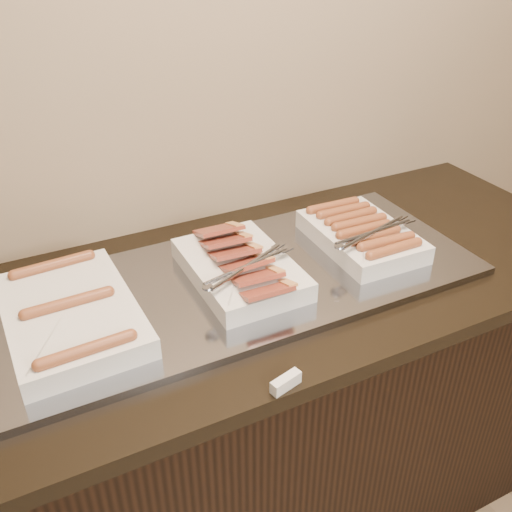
# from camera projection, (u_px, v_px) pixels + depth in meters

# --- Properties ---
(counter) EXTENTS (2.06, 0.76, 0.90)m
(counter) POSITION_uv_depth(u_px,v_px,m) (238.00, 414.00, 1.64)
(counter) COLOR black
(counter) RESTS_ON ground
(warming_tray) EXTENTS (1.20, 0.50, 0.02)m
(warming_tray) POSITION_uv_depth(u_px,v_px,m) (238.00, 281.00, 1.40)
(warming_tray) COLOR gray
(warming_tray) RESTS_ON counter
(dish_left) EXTENTS (0.28, 0.41, 0.07)m
(dish_left) POSITION_uv_depth(u_px,v_px,m) (70.00, 314.00, 1.23)
(dish_left) COLOR silver
(dish_left) RESTS_ON warming_tray
(dish_center) EXTENTS (0.27, 0.37, 0.09)m
(dish_center) POSITION_uv_depth(u_px,v_px,m) (240.00, 267.00, 1.38)
(dish_center) COLOR silver
(dish_center) RESTS_ON warming_tray
(dish_right) EXTENTS (0.27, 0.33, 0.08)m
(dish_right) POSITION_uv_depth(u_px,v_px,m) (362.00, 234.00, 1.51)
(dish_right) COLOR silver
(dish_right) RESTS_ON warming_tray
(label_holder) EXTENTS (0.07, 0.04, 0.03)m
(label_holder) POSITION_uv_depth(u_px,v_px,m) (286.00, 382.00, 1.10)
(label_holder) COLOR silver
(label_holder) RESTS_ON counter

